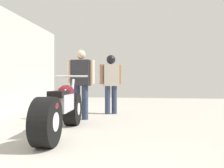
# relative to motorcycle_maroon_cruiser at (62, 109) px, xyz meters

# --- Properties ---
(ground_plane) EXTENTS (18.08, 18.08, 0.00)m
(ground_plane) POSITION_rel_motorcycle_maroon_cruiser_xyz_m (0.59, 0.84, -0.41)
(ground_plane) COLOR #A8A399
(motorcycle_maroon_cruiser) EXTENTS (0.66, 2.14, 1.00)m
(motorcycle_maroon_cruiser) POSITION_rel_motorcycle_maroon_cruiser_xyz_m (0.00, 0.00, 0.00)
(motorcycle_maroon_cruiser) COLOR black
(motorcycle_maroon_cruiser) RESTS_ON ground_plane
(mechanic_in_blue) EXTENTS (0.65, 0.25, 1.63)m
(mechanic_in_blue) POSITION_rel_motorcycle_maroon_cruiser_xyz_m (-0.15, 1.45, 0.51)
(mechanic_in_blue) COLOR #2D3851
(mechanic_in_blue) RESTS_ON ground_plane
(mechanic_with_helmet) EXTENTS (0.63, 0.39, 1.65)m
(mechanic_with_helmet) POSITION_rel_motorcycle_maroon_cruiser_xyz_m (0.38, 2.50, 0.58)
(mechanic_with_helmet) COLOR #2D3851
(mechanic_with_helmet) RESTS_ON ground_plane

